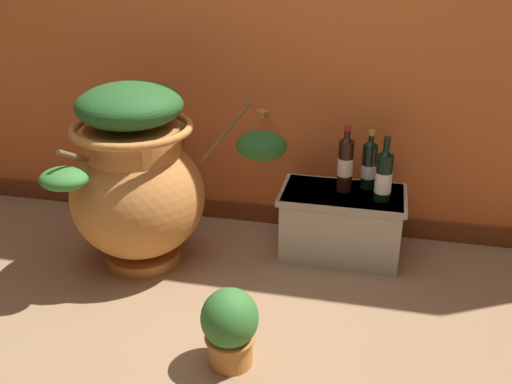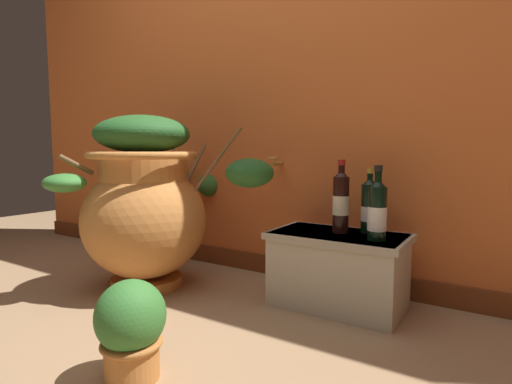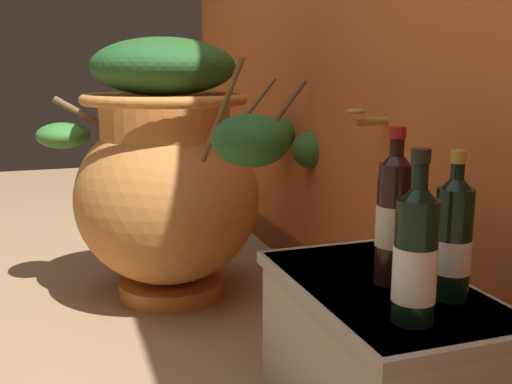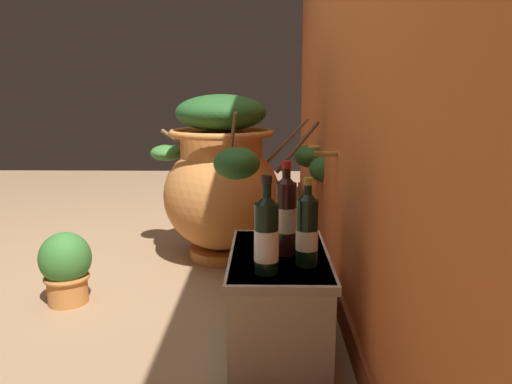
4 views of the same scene
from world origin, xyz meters
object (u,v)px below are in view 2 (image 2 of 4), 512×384
(terracotta_urn, at_px, (147,203))
(wine_bottle_middle, at_px, (341,200))
(potted_shrub, at_px, (131,328))
(wine_bottle_left, at_px, (369,205))
(wine_bottle_right, at_px, (377,210))

(terracotta_urn, distance_m, wine_bottle_middle, 0.98)
(terracotta_urn, relative_size, potted_shrub, 3.32)
(terracotta_urn, bearing_deg, potted_shrub, -46.19)
(wine_bottle_left, bearing_deg, terracotta_urn, -160.97)
(potted_shrub, bearing_deg, terracotta_urn, 133.81)
(terracotta_urn, xyz_separation_m, wine_bottle_right, (1.12, 0.23, 0.02))
(wine_bottle_left, distance_m, potted_shrub, 1.13)
(terracotta_urn, xyz_separation_m, wine_bottle_left, (1.05, 0.36, 0.02))
(wine_bottle_middle, relative_size, wine_bottle_right, 1.06)
(terracotta_urn, bearing_deg, wine_bottle_left, 19.03)
(wine_bottle_right, height_order, potted_shrub, wine_bottle_right)
(wine_bottle_middle, distance_m, wine_bottle_right, 0.20)
(terracotta_urn, relative_size, wine_bottle_left, 3.56)
(wine_bottle_right, distance_m, potted_shrub, 1.05)
(potted_shrub, bearing_deg, wine_bottle_right, 59.34)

